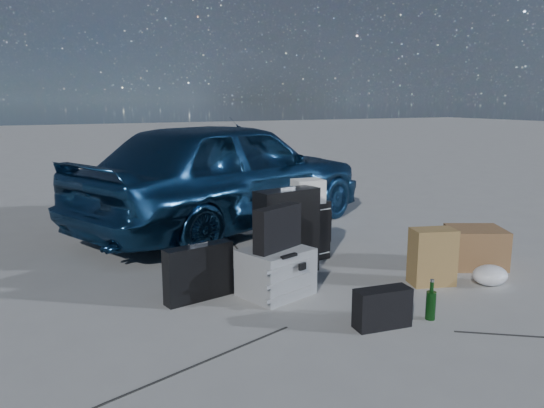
# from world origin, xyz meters

# --- Properties ---
(ground) EXTENTS (60.00, 60.00, 0.00)m
(ground) POSITION_xyz_m (0.00, 0.00, 0.00)
(ground) COLOR #A3A49F
(ground) RESTS_ON ground
(car) EXTENTS (3.88, 2.76, 1.23)m
(car) POSITION_xyz_m (-0.01, 2.43, 0.61)
(car) COLOR navy
(car) RESTS_ON ground
(pelican_case) EXTENTS (0.57, 0.51, 0.35)m
(pelican_case) POSITION_xyz_m (-0.46, 0.32, 0.17)
(pelican_case) COLOR #A0A3A5
(pelican_case) RESTS_ON ground
(laptop_bag) EXTENTS (0.43, 0.27, 0.32)m
(laptop_bag) POSITION_xyz_m (-0.45, 0.32, 0.50)
(laptop_bag) COLOR black
(laptop_bag) RESTS_ON pelican_case
(briefcase) EXTENTS (0.53, 0.21, 0.40)m
(briefcase) POSITION_xyz_m (-1.00, 0.48, 0.20)
(briefcase) COLOR black
(briefcase) RESTS_ON ground
(suitcase_left) EXTENTS (0.57, 0.29, 0.71)m
(suitcase_left) POSITION_xyz_m (-0.17, 0.71, 0.35)
(suitcase_left) COLOR black
(suitcase_left) RESTS_ON ground
(suitcase_right) EXTENTS (0.46, 0.23, 0.53)m
(suitcase_right) POSITION_xyz_m (0.15, 0.96, 0.26)
(suitcase_right) COLOR black
(suitcase_right) RESTS_ON ground
(white_carton) EXTENTS (0.27, 0.23, 0.20)m
(white_carton) POSITION_xyz_m (0.16, 0.95, 0.63)
(white_carton) COLOR white
(white_carton) RESTS_ON suitcase_right
(duffel_bag) EXTENTS (0.70, 0.52, 0.32)m
(duffel_bag) POSITION_xyz_m (0.36, 1.40, 0.16)
(duffel_bag) COLOR black
(duffel_bag) RESTS_ON ground
(flat_box_white) EXTENTS (0.40, 0.33, 0.06)m
(flat_box_white) POSITION_xyz_m (0.34, 1.38, 0.35)
(flat_box_white) COLOR white
(flat_box_white) RESTS_ON duffel_bag
(flat_box_black) EXTENTS (0.36, 0.30, 0.07)m
(flat_box_black) POSITION_xyz_m (0.35, 1.39, 0.42)
(flat_box_black) COLOR black
(flat_box_black) RESTS_ON flat_box_white
(kraft_bag) EXTENTS (0.37, 0.29, 0.44)m
(kraft_bag) POSITION_xyz_m (0.73, -0.01, 0.22)
(kraft_bag) COLOR #A67A48
(kraft_bag) RESTS_ON ground
(cardboard_box) EXTENTS (0.57, 0.55, 0.34)m
(cardboard_box) POSITION_xyz_m (1.39, 0.18, 0.17)
(cardboard_box) COLOR #976D42
(cardboard_box) RESTS_ON ground
(plastic_bag) EXTENTS (0.28, 0.24, 0.16)m
(plastic_bag) POSITION_xyz_m (1.12, -0.22, 0.08)
(plastic_bag) COLOR white
(plastic_bag) RESTS_ON ground
(messenger_bag) EXTENTS (0.37, 0.18, 0.25)m
(messenger_bag) POSITION_xyz_m (-0.11, -0.48, 0.13)
(messenger_bag) COLOR black
(messenger_bag) RESTS_ON ground
(green_bottle) EXTENTS (0.08, 0.08, 0.26)m
(green_bottle) POSITION_xyz_m (0.25, -0.53, 0.13)
(green_bottle) COLOR black
(green_bottle) RESTS_ON ground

